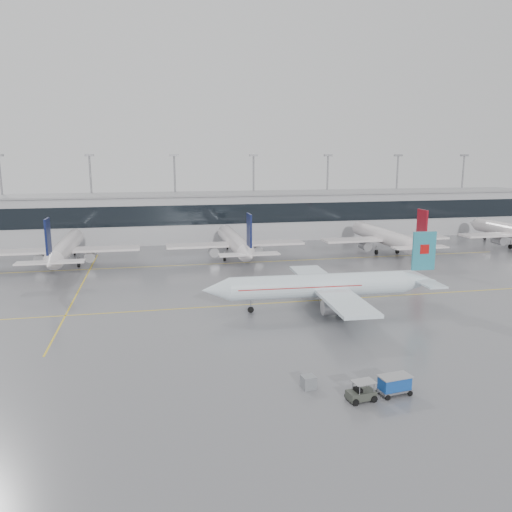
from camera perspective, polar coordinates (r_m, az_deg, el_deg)
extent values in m
plane|color=slate|center=(76.65, 1.84, -5.40)|extent=(320.00, 320.00, 0.00)
cube|color=yellow|center=(76.65, 1.84, -5.40)|extent=(120.00, 0.25, 0.01)
cube|color=yellow|center=(105.14, -2.01, -0.78)|extent=(120.00, 0.25, 0.01)
cube|color=yellow|center=(89.97, -19.50, -3.52)|extent=(0.25, 60.00, 0.01)
cube|color=#A7A7AB|center=(135.40, -4.35, 4.50)|extent=(180.00, 15.00, 12.00)
cube|color=black|center=(127.79, -3.91, 4.77)|extent=(180.00, 0.20, 5.00)
cube|color=gray|center=(134.80, -4.39, 7.11)|extent=(182.00, 16.00, 0.40)
cylinder|color=gray|center=(144.71, -26.97, 5.73)|extent=(0.50, 0.50, 22.00)
cylinder|color=gray|center=(140.61, -18.25, 6.26)|extent=(0.50, 0.50, 22.00)
cube|color=gray|center=(140.17, -18.54, 10.86)|extent=(2.40, 1.00, 0.60)
cylinder|color=gray|center=(139.89, -9.21, 6.66)|extent=(0.50, 0.50, 22.00)
cube|color=gray|center=(139.45, -9.36, 11.29)|extent=(2.40, 1.00, 0.60)
cylinder|color=gray|center=(142.60, -0.28, 6.89)|extent=(0.50, 0.50, 22.00)
cube|color=gray|center=(142.17, -0.29, 11.44)|extent=(2.40, 1.00, 0.60)
cylinder|color=gray|center=(148.56, 8.12, 6.96)|extent=(0.50, 0.50, 22.00)
cube|color=gray|center=(148.15, 8.25, 11.32)|extent=(2.40, 1.00, 0.60)
cylinder|color=gray|center=(157.39, 15.73, 6.89)|extent=(0.50, 0.50, 22.00)
cube|color=gray|center=(157.00, 15.96, 11.00)|extent=(2.40, 1.00, 0.60)
cylinder|color=gray|center=(168.65, 22.43, 6.73)|extent=(0.50, 0.50, 22.00)
cube|color=gray|center=(168.29, 22.72, 10.56)|extent=(2.40, 1.00, 0.60)
cylinder|color=white|center=(73.22, 7.14, -3.36)|extent=(26.08, 4.43, 3.41)
cone|color=white|center=(70.48, -4.64, -3.89)|extent=(4.13, 3.56, 3.41)
cone|color=white|center=(79.12, 18.17, -2.73)|extent=(5.73, 3.62, 3.41)
cube|color=white|center=(73.75, 8.25, -3.60)|extent=(6.11, 28.30, 0.45)
cube|color=white|center=(79.14, 18.31, -2.52)|extent=(3.23, 10.92, 0.25)
cube|color=teal|center=(78.36, 18.64, 0.55)|extent=(3.61, 0.49, 5.81)
cylinder|color=#97969B|center=(69.63, 9.02, -5.81)|extent=(3.68, 2.24, 2.10)
cylinder|color=#97969B|center=(78.42, 6.81, -3.79)|extent=(3.68, 2.24, 2.10)
cylinder|color=gray|center=(71.73, -0.61, -5.60)|extent=(0.20, 0.20, 1.45)
cylinder|color=black|center=(71.94, -0.61, -6.15)|extent=(0.91, 0.34, 0.90)
cylinder|color=gray|center=(72.22, 9.59, -5.56)|extent=(0.24, 0.24, 1.45)
cylinder|color=black|center=(72.43, 9.58, -6.11)|extent=(1.12, 0.49, 1.10)
cylinder|color=gray|center=(76.94, 8.33, -4.46)|extent=(0.24, 0.24, 1.45)
cylinder|color=black|center=(77.14, 8.32, -4.98)|extent=(1.12, 0.49, 1.10)
cube|color=#B70F0F|center=(78.31, 18.65, 0.77)|extent=(1.42, 0.51, 1.40)
cube|color=#B70F0F|center=(72.38, 4.86, -3.32)|extent=(18.12, 4.15, 0.12)
cylinder|color=white|center=(109.29, -20.89, 0.97)|extent=(3.59, 27.36, 3.59)
cone|color=white|center=(124.59, -19.80, 2.24)|extent=(3.59, 4.00, 3.59)
cone|color=white|center=(93.34, -22.42, -0.82)|extent=(3.59, 5.60, 3.59)
cube|color=white|center=(107.90, -21.00, 0.62)|extent=(29.64, 5.00, 0.45)
cube|color=white|center=(93.09, -22.46, -0.66)|extent=(11.40, 2.80, 0.25)
cube|color=#0D1541|center=(92.12, -22.69, 2.09)|extent=(0.35, 3.60, 6.12)
cylinder|color=#97969B|center=(109.53, -23.38, -0.21)|extent=(2.10, 3.60, 2.10)
cylinder|color=#97969B|center=(107.98, -18.39, -0.01)|extent=(2.10, 3.60, 2.10)
cylinder|color=gray|center=(120.12, -20.04, 0.66)|extent=(0.20, 0.20, 1.56)
cylinder|color=black|center=(120.26, -20.01, 0.29)|extent=(0.30, 0.90, 0.90)
cylinder|color=gray|center=(107.76, -22.36, -0.62)|extent=(0.24, 0.24, 1.56)
cylinder|color=black|center=(107.92, -22.33, -1.02)|extent=(0.45, 1.10, 1.10)
cylinder|color=gray|center=(106.91, -19.63, -0.51)|extent=(0.24, 0.24, 1.56)
cylinder|color=black|center=(107.07, -19.60, -0.92)|extent=(0.45, 1.10, 1.10)
cylinder|color=white|center=(109.26, -2.47, 1.71)|extent=(3.59, 27.36, 3.59)
cone|color=white|center=(124.57, -3.65, 2.89)|extent=(3.59, 4.00, 3.59)
cone|color=white|center=(93.31, -0.82, 0.05)|extent=(3.59, 5.60, 3.59)
cube|color=white|center=(107.87, -2.34, 1.37)|extent=(29.64, 5.00, 0.45)
cube|color=white|center=(93.06, -0.80, 0.21)|extent=(11.40, 2.80, 0.25)
cube|color=#0D1541|center=(92.09, -0.78, 2.96)|extent=(0.35, 3.60, 6.12)
cylinder|color=#97969B|center=(107.96, -4.89, 0.53)|extent=(2.10, 3.60, 2.10)
cylinder|color=#97969B|center=(109.50, 0.10, 0.73)|extent=(2.10, 3.60, 2.10)
cylinder|color=gray|center=(120.10, -3.29, 1.33)|extent=(0.20, 0.20, 1.56)
cylinder|color=black|center=(120.24, -3.29, 0.97)|extent=(0.30, 0.90, 0.90)
cylinder|color=gray|center=(106.89, -3.62, 0.13)|extent=(0.24, 0.24, 1.56)
cylinder|color=black|center=(107.04, -3.61, -0.28)|extent=(0.45, 1.10, 1.10)
cylinder|color=gray|center=(107.74, -0.88, 0.24)|extent=(0.24, 0.24, 1.56)
cylinder|color=black|center=(107.89, -0.88, -0.16)|extent=(0.45, 1.10, 1.10)
cylinder|color=white|center=(119.93, 14.28, 2.23)|extent=(3.59, 27.36, 3.59)
cone|color=white|center=(134.02, 11.35, 3.29)|extent=(3.59, 4.00, 3.59)
cone|color=white|center=(105.60, 18.17, 0.81)|extent=(3.59, 5.60, 3.59)
cube|color=white|center=(118.66, 14.58, 1.92)|extent=(29.64, 5.00, 0.45)
cube|color=white|center=(105.37, 18.23, 0.95)|extent=(11.40, 2.80, 0.25)
cube|color=maroon|center=(104.52, 18.44, 3.39)|extent=(0.35, 3.60, 6.12)
cylinder|color=#97969B|center=(117.32, 12.33, 1.18)|extent=(2.10, 3.60, 2.10)
cylinder|color=#97969B|center=(121.53, 16.47, 1.32)|extent=(2.10, 3.60, 2.10)
cylinder|color=gray|center=(129.88, 12.17, 1.85)|extent=(0.20, 0.20, 1.56)
cylinder|color=black|center=(130.00, 12.16, 1.52)|extent=(0.30, 0.90, 0.90)
cylinder|color=gray|center=(117.00, 13.60, 0.81)|extent=(0.24, 0.24, 1.56)
cylinder|color=black|center=(117.14, 13.59, 0.44)|extent=(0.45, 1.10, 1.10)
cylinder|color=gray|center=(119.30, 15.86, 0.90)|extent=(0.24, 0.24, 1.56)
cylinder|color=black|center=(119.44, 15.84, 0.53)|extent=(0.45, 1.10, 1.10)
cone|color=white|center=(151.18, 23.68, 3.45)|extent=(3.59, 4.00, 3.59)
cylinder|color=#97969B|center=(135.36, 26.00, 1.62)|extent=(2.10, 3.60, 2.10)
cylinder|color=gray|center=(147.52, 24.71, 2.18)|extent=(0.20, 0.20, 1.56)
cylinder|color=black|center=(147.63, 24.69, 1.88)|extent=(0.30, 0.90, 0.90)
cylinder|color=gray|center=(135.65, 27.10, 1.29)|extent=(0.24, 0.24, 1.56)
cylinder|color=black|center=(135.77, 27.07, 0.97)|extent=(0.45, 1.10, 1.10)
cube|color=#363A33|center=(48.46, 11.91, -15.24)|extent=(2.74, 1.73, 0.75)
cube|color=gray|center=(48.02, 12.20, -13.85)|extent=(2.21, 1.66, 0.06)
cube|color=black|center=(48.09, 11.59, -14.80)|extent=(0.65, 0.92, 0.43)
cylinder|color=gray|center=(49.44, 13.88, -14.84)|extent=(1.29, 0.26, 0.09)
cylinder|color=gray|center=(47.43, 11.76, -14.84)|extent=(0.09, 0.09, 0.97)
cylinder|color=gray|center=(48.33, 11.01, -14.29)|extent=(0.09, 0.09, 0.97)
cylinder|color=gray|center=(48.16, 13.33, -14.49)|extent=(0.09, 0.09, 0.97)
cylinder|color=gray|center=(49.05, 12.57, -13.96)|extent=(0.09, 0.09, 0.97)
cylinder|color=black|center=(47.60, 11.31, -16.10)|extent=(0.67, 0.30, 0.64)
cylinder|color=black|center=(48.66, 10.45, -15.42)|extent=(0.67, 0.30, 0.64)
cylinder|color=black|center=(48.53, 13.35, -15.62)|extent=(0.67, 0.30, 0.64)
cylinder|color=black|center=(49.57, 12.45, -14.97)|extent=(0.67, 0.30, 0.64)
cube|color=gray|center=(50.35, 15.52, -14.53)|extent=(3.24, 1.93, 0.18)
cube|color=#14449D|center=(50.04, 15.56, -13.79)|extent=(3.03, 1.80, 1.22)
cube|color=gray|center=(49.77, 15.60, -13.10)|extent=(3.26, 2.03, 0.10)
cylinder|color=black|center=(49.23, 14.82, -15.38)|extent=(0.53, 0.25, 0.51)
cylinder|color=black|center=(50.36, 13.81, -14.69)|extent=(0.53, 0.25, 0.51)
cylinder|color=black|center=(50.55, 17.19, -14.77)|extent=(0.53, 0.25, 0.51)
cylinder|color=black|center=(51.65, 16.15, -14.13)|extent=(0.53, 0.25, 0.51)
cube|color=gray|center=(49.95, 6.01, -14.15)|extent=(1.43, 1.35, 1.27)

